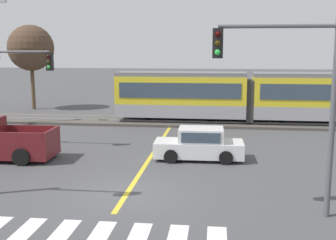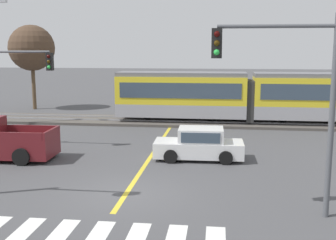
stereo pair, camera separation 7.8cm
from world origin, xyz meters
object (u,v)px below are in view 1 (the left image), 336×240
at_px(sedan_crossing, 199,145).
at_px(light_rail_tram, 249,95).
at_px(bare_tree_far_west, 31,48).
at_px(traffic_light_near_right, 293,84).
at_px(traffic_light_mid_left, 5,78).

bearing_deg(sedan_crossing, light_rail_tram, 73.40).
bearing_deg(bare_tree_far_west, traffic_light_near_right, -49.93).
height_order(light_rail_tram, traffic_light_mid_left, traffic_light_mid_left).
bearing_deg(sedan_crossing, traffic_light_mid_left, 173.42).
relative_size(traffic_light_mid_left, bare_tree_far_west, 0.77).
distance_m(traffic_light_mid_left, bare_tree_far_west, 15.10).
distance_m(traffic_light_near_right, traffic_light_mid_left, 15.38).
xyz_separation_m(sedan_crossing, bare_tree_far_west, (-15.26, 15.33, 4.58)).
relative_size(traffic_light_near_right, bare_tree_far_west, 0.86).
xyz_separation_m(traffic_light_near_right, bare_tree_far_west, (-18.36, 21.82, 1.13)).
bearing_deg(sedan_crossing, traffic_light_near_right, -64.46).
distance_m(light_rail_tram, bare_tree_far_west, 19.27).
bearing_deg(traffic_light_near_right, sedan_crossing, 115.54).
xyz_separation_m(light_rail_tram, traffic_light_near_right, (0.15, -16.40, 2.10)).
relative_size(light_rail_tram, traffic_light_near_right, 2.96).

